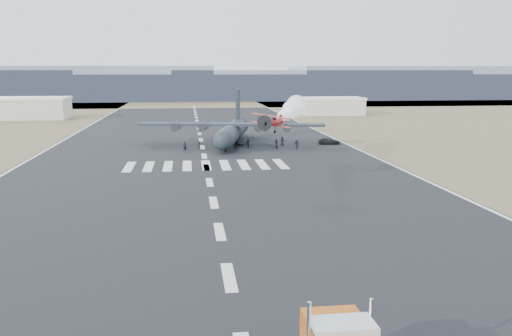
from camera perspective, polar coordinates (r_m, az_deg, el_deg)
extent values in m
plane|color=black|center=(42.37, -2.72, -10.84)|extent=(500.00, 500.00, 0.00)
cube|color=brown|center=(269.99, -6.29, 6.52)|extent=(500.00, 80.00, 0.00)
cube|color=slate|center=(306.03, -18.77, 8.03)|extent=(150.00, 50.00, 17.00)
cube|color=slate|center=(299.70, -6.38, 8.08)|extent=(150.00, 50.00, 13.00)
cube|color=slate|center=(307.23, 5.96, 8.31)|extent=(150.00, 50.00, 15.00)
cube|color=slate|center=(327.73, 17.23, 8.19)|extent=(150.00, 50.00, 17.00)
cube|color=#BAB2A5|center=(191.39, -21.85, 5.48)|extent=(24.00, 14.00, 6.00)
cube|color=white|center=(191.22, -21.91, 6.47)|extent=(24.50, 14.50, 0.80)
cube|color=#BAB2A5|center=(196.13, 7.60, 6.06)|extent=(20.00, 12.00, 5.20)
cube|color=white|center=(195.97, 7.62, 6.91)|extent=(20.50, 12.50, 0.80)
cube|color=silver|center=(26.37, 8.74, -15.51)|extent=(2.77, 1.79, 0.55)
cylinder|color=#AB2E0B|center=(73.86, 1.72, 4.60)|extent=(2.14, 4.62, 0.82)
sphere|color=black|center=(74.02, 1.75, 4.86)|extent=(0.64, 0.64, 0.64)
cylinder|color=black|center=(71.70, 1.46, 4.45)|extent=(1.04, 0.80, 0.92)
cylinder|color=black|center=(71.39, 1.42, 4.43)|extent=(1.93, 0.62, 2.01)
cube|color=#AB2E0B|center=(73.53, 1.68, 4.33)|extent=(5.50, 2.49, 0.70)
cube|color=#AB2E0B|center=(73.17, 1.65, 5.17)|extent=(5.67, 2.54, 0.72)
cube|color=#AB2E0B|center=(75.90, 1.97, 5.09)|extent=(0.33, 0.81, 0.92)
cube|color=#AB2E0B|center=(75.94, 1.96, 4.74)|extent=(1.94, 1.15, 0.07)
cylinder|color=black|center=(73.36, 1.07, 3.71)|extent=(0.22, 0.42, 0.40)
cylinder|color=black|center=(73.14, 2.20, 3.69)|extent=(0.22, 0.42, 0.40)
sphere|color=white|center=(76.12, 1.98, 4.75)|extent=(0.64, 0.64, 0.64)
sphere|color=white|center=(78.28, 2.22, 4.91)|extent=(0.88, 0.88, 0.88)
sphere|color=white|center=(80.45, 2.44, 5.06)|extent=(1.13, 1.13, 1.13)
sphere|color=white|center=(82.62, 2.65, 5.20)|extent=(1.37, 1.37, 1.37)
sphere|color=white|center=(84.79, 2.85, 5.33)|extent=(1.62, 1.62, 1.62)
sphere|color=white|center=(86.96, 3.05, 5.46)|extent=(1.86, 1.86, 1.86)
sphere|color=white|center=(89.13, 3.23, 5.58)|extent=(2.11, 2.11, 2.11)
sphere|color=white|center=(91.30, 3.40, 5.69)|extent=(2.35, 2.35, 2.35)
sphere|color=white|center=(93.48, 3.56, 5.80)|extent=(2.59, 2.59, 2.59)
sphere|color=white|center=(95.65, 3.72, 5.91)|extent=(2.84, 2.84, 2.84)
sphere|color=white|center=(97.83, 3.87, 6.01)|extent=(3.08, 3.08, 3.08)
sphere|color=white|center=(100.00, 4.02, 6.10)|extent=(3.33, 3.33, 3.33)
sphere|color=white|center=(102.18, 4.16, 6.19)|extent=(3.57, 3.57, 3.57)
cylinder|color=black|center=(115.77, -2.42, 3.55)|extent=(8.76, 26.31, 3.73)
sphere|color=black|center=(102.92, -3.28, 2.77)|extent=(3.73, 3.73, 3.73)
cone|color=black|center=(128.67, -1.72, 4.18)|extent=(4.75, 6.21, 3.73)
cube|color=black|center=(114.68, -2.48, 4.38)|extent=(37.31, 11.13, 0.47)
cylinder|color=black|center=(116.14, -8.00, 4.13)|extent=(2.34, 3.80, 1.68)
cylinder|color=#3F3F44|center=(114.33, -8.20, 4.04)|extent=(3.12, 0.67, 3.17)
cylinder|color=black|center=(115.07, -5.28, 4.13)|extent=(2.34, 3.80, 1.68)
cylinder|color=#3F3F44|center=(113.24, -5.43, 4.04)|extent=(3.12, 0.67, 3.17)
cylinder|color=black|center=(113.72, 0.30, 4.11)|extent=(2.34, 3.80, 1.68)
cylinder|color=#3F3F44|center=(111.87, 0.23, 4.01)|extent=(3.12, 0.67, 3.17)
cylinder|color=black|center=(113.46, 3.12, 4.08)|extent=(2.34, 3.80, 1.68)
cylinder|color=#3F3F44|center=(111.60, 3.10, 3.99)|extent=(3.12, 0.67, 3.17)
cube|color=black|center=(126.45, -1.83, 6.19)|extent=(1.37, 4.22, 7.45)
cube|color=black|center=(127.21, -1.79, 4.45)|extent=(13.34, 5.29, 0.33)
cube|color=black|center=(117.11, -3.35, 2.92)|extent=(2.19, 5.70, 1.49)
cylinder|color=black|center=(117.17, -3.35, 2.68)|extent=(0.66, 1.10, 1.02)
cube|color=black|center=(116.63, -1.36, 2.91)|extent=(2.19, 5.70, 1.49)
cylinder|color=black|center=(116.69, -1.35, 2.66)|extent=(0.66, 1.10, 1.02)
cylinder|color=black|center=(105.93, -3.07, 1.88)|extent=(0.53, 0.90, 0.84)
imported|color=black|center=(117.54, 7.33, 2.69)|extent=(4.75, 2.79, 1.24)
imported|color=black|center=(109.39, -5.71, 2.29)|extent=(0.72, 0.75, 1.59)
imported|color=black|center=(108.19, -2.06, 2.25)|extent=(0.80, 0.52, 1.59)
imported|color=black|center=(109.24, 4.09, 2.35)|extent=(1.19, 0.65, 1.76)
imported|color=black|center=(109.94, 4.08, 2.39)|extent=(1.02, 1.14, 1.75)
imported|color=black|center=(114.53, 2.63, 2.71)|extent=(0.93, 0.64, 1.79)
imported|color=black|center=(110.63, -0.80, 2.45)|extent=(0.62, 1.61, 1.70)
imported|color=black|center=(106.48, -7.12, 2.13)|extent=(0.81, 0.72, 1.87)
imported|color=black|center=(109.43, 2.03, 2.39)|extent=(0.77, 1.00, 1.81)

